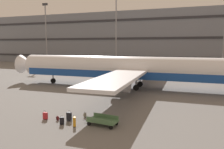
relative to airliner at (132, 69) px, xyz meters
The scene contains 12 objects.
ground_plane 3.54m from the airliner, 16.45° to the right, with size 600.00×600.00×0.00m, color slate.
terminal_structure 44.82m from the airliner, 87.95° to the left, with size 149.59×15.79×17.96m.
airliner is the anchor object (origin of this frame).
light_mast_far_left 48.10m from the airliner, 142.36° to the left, with size 1.80×0.50×20.47m.
light_mast_left 33.08m from the airliner, 113.70° to the left, with size 1.80×0.50×22.82m.
suitcase_laid_flat 18.18m from the airliner, 90.54° to the right, with size 0.41×0.47×1.02m.
suitcase_small 17.93m from the airliner, 101.82° to the right, with size 0.44×0.26×0.86m.
suitcase_scuffed 18.24m from the airliner, 94.50° to the right, with size 0.43×0.37×0.82m.
suitcase_purple 17.20m from the airliner, 94.47° to the right, with size 0.45×0.31×0.96m.
backpack_navy 17.58m from the airliner, 97.88° to the right, with size 0.30×0.24×0.47m.
backpack_red 15.83m from the airliner, 91.53° to the right, with size 0.36×0.33×0.54m.
baggage_cart 17.24m from the airliner, 83.28° to the right, with size 3.35×1.52×0.82m.
Camera 1 is at (7.52, -33.43, 6.95)m, focal length 35.47 mm.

